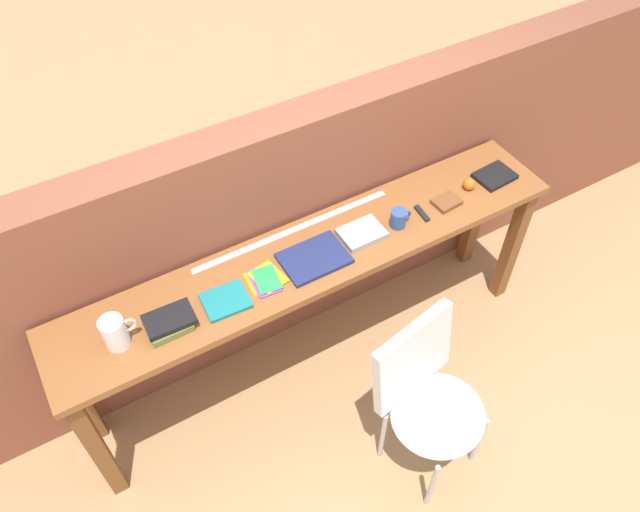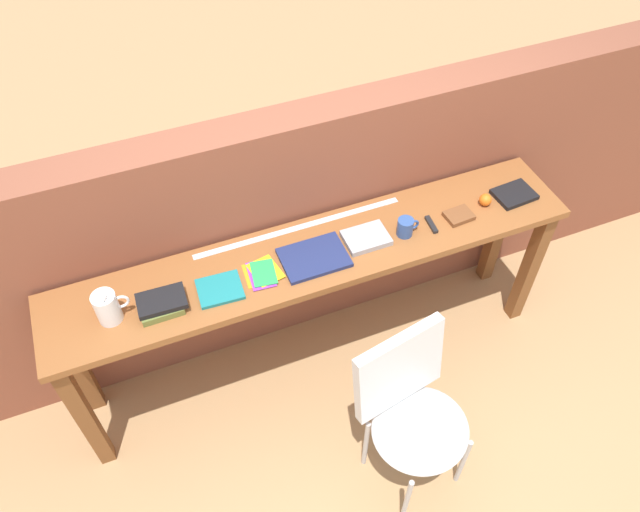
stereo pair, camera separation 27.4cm
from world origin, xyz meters
The scene contains 16 objects.
ground_plane centered at (0.00, 0.00, 0.00)m, with size 40.00×40.00×0.00m, color tan.
brick_wall_back centered at (0.00, 0.64, 0.70)m, with size 6.00×0.20×1.40m, color brown.
sideboard centered at (0.00, 0.30, 0.74)m, with size 2.50×0.44×0.88m.
chair_white_moulded centered at (0.17, -0.42, 0.53)m, with size 0.52×0.53×0.89m.
pitcher_white centered at (-0.93, 0.27, 0.96)m, with size 0.14×0.10×0.18m.
book_stack_leftmost centered at (-0.73, 0.24, 0.91)m, with size 0.21×0.14×0.06m.
magazine_cycling centered at (-0.47, 0.24, 0.89)m, with size 0.19×0.16×0.02m, color #19757A.
pamphlet_pile_colourful centered at (-0.27, 0.26, 0.89)m, with size 0.17×0.18×0.01m.
book_open_centre centered at (-0.03, 0.26, 0.89)m, with size 0.30×0.22×0.02m, color navy.
book_grey_hardcover centered at (0.24, 0.28, 0.89)m, with size 0.21×0.15×0.03m, color #9E9EA3.
mug centered at (0.43, 0.25, 0.92)m, with size 0.11×0.08×0.09m.
multitool_folded centered at (0.57, 0.25, 0.89)m, with size 0.02×0.11×0.02m, color black.
leather_journal_brown centered at (0.72, 0.25, 0.89)m, with size 0.13×0.10×0.02m, color brown.
sports_ball_small centered at (0.88, 0.28, 0.91)m, with size 0.06×0.06×0.06m, color orange.
book_repair_rightmost centered at (1.05, 0.28, 0.89)m, with size 0.20×0.15×0.02m, color black.
ruler_metal_back_edge centered at (-0.02, 0.47, 0.88)m, with size 1.03×0.03×0.00m, color silver.
Camera 2 is at (-0.69, -1.48, 3.01)m, focal length 35.00 mm.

